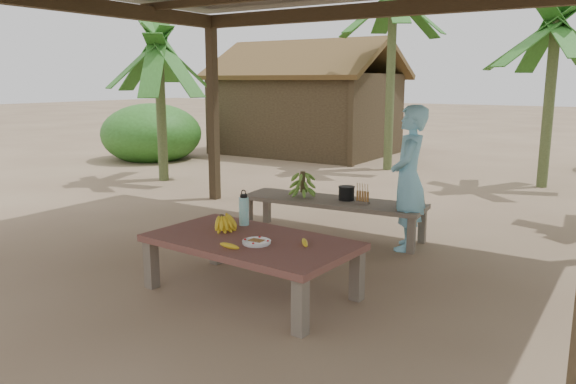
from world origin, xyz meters
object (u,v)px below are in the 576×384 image
Objects in this scene: water_flask at (244,210)px; woman at (409,178)px; ripe_banana_bunch at (222,221)px; plate at (256,242)px; bench at (332,204)px; cooking_pot at (346,193)px; work_table at (251,246)px.

water_flask is 0.21× the size of woman.
woman is (0.98, 1.68, 0.15)m from water_flask.
plate is at bearing -20.57° from ripe_banana_bunch.
water_flask is (-0.05, -1.67, 0.25)m from bench.
work_table is at bearing -86.27° from cooking_pot.
work_table reaches higher than bench.
water_flask is at bearing -96.48° from cooking_pot.
cooking_pot is (0.15, 0.07, 0.13)m from bench.
work_table is at bearing -31.72° from woman.
work_table is 0.19m from plate.
woman reaches higher than cooking_pot.
ripe_banana_bunch is at bearing -103.51° from water_flask.
woman reaches higher than water_flask.
work_table is 7.02× the size of ripe_banana_bunch.
water_flask is 1.95m from woman.
woman is (0.51, 2.13, 0.28)m from plate.
ripe_banana_bunch is 0.17× the size of woman.
water_flask is (-0.47, 0.45, 0.13)m from plate.
work_table is at bearing -46.01° from water_flask.
cooking_pot is at bearing 97.26° from work_table.
plate is at bearing -82.84° from cooking_pot.
bench is at bearing 88.31° from water_flask.
bench is 8.48× the size of ripe_banana_bunch.
plate is (0.53, -0.20, -0.06)m from ripe_banana_bunch.
bench is 6.59× the size of water_flask.
ripe_banana_bunch reaches higher than cooking_pot.
woman is at bearing 59.61° from water_flask.
plate reaches higher than bench.
water_flask is (-0.33, 0.35, 0.21)m from work_table.
ripe_banana_bunch is 1.10× the size of plate.
plate is 0.67m from water_flask.
ripe_banana_bunch is at bearing -42.35° from woman.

